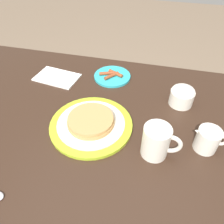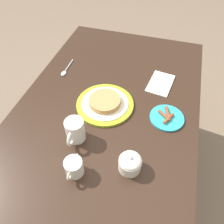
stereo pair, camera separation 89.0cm
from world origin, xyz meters
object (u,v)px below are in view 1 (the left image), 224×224
side_plate_bacon (111,76)px  creamer_pitcher (207,139)px  sugar_bowl (182,95)px  napkin (57,77)px  pancake_plate (90,123)px  coffee_mug (157,141)px

side_plate_bacon → creamer_pitcher: 0.47m
creamer_pitcher → sugar_bowl: size_ratio=1.19×
sugar_bowl → napkin: sugar_bowl is taller
creamer_pitcher → napkin: size_ratio=0.53×
pancake_plate → side_plate_bacon: pancake_plate is taller
creamer_pitcher → napkin: creamer_pitcher is taller
coffee_mug → sugar_bowl: coffee_mug is taller
coffee_mug → napkin: (-0.45, 0.29, -0.05)m
side_plate_bacon → napkin: size_ratio=0.80×
side_plate_bacon → napkin: side_plate_bacon is taller
coffee_mug → sugar_bowl: size_ratio=1.32×
coffee_mug → creamer_pitcher: size_ratio=1.11×
sugar_bowl → napkin: bearing=175.0°
pancake_plate → napkin: size_ratio=1.42×
creamer_pitcher → napkin: 0.64m
pancake_plate → creamer_pitcher: size_ratio=2.69×
side_plate_bacon → napkin: 0.23m
creamer_pitcher → napkin: bearing=158.0°
napkin → pancake_plate: bearing=-46.2°
sugar_bowl → napkin: 0.52m
pancake_plate → sugar_bowl: bearing=33.2°
pancake_plate → sugar_bowl: sugar_bowl is taller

